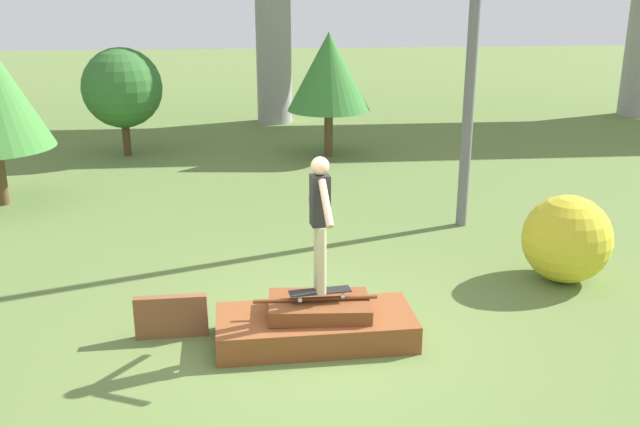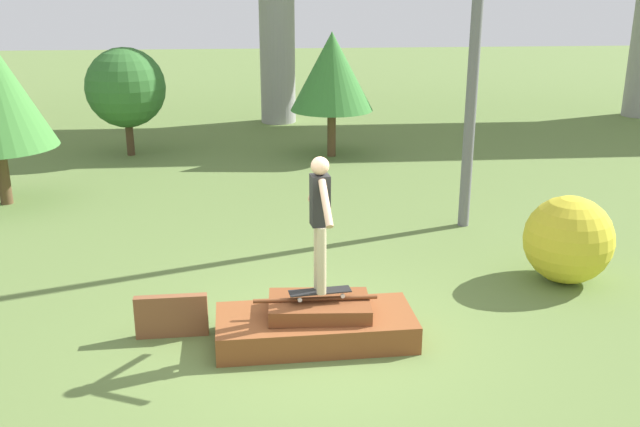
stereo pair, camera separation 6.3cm
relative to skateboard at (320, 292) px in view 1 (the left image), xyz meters
The scene contains 8 objects.
ground_plane 0.68m from the skateboard, behind, with size 80.00×80.00×0.00m, color olive.
scrap_pile 0.46m from the skateboard, 168.10° to the left, with size 2.53×1.15×0.61m.
scrap_plank_loose 1.95m from the skateboard, behind, with size 0.92×0.15×0.56m.
skateboard is the anchor object (origin of this frame).
skater 1.01m from the skateboard, behind, with size 0.24×1.15×1.71m.
tree_behind_right 10.08m from the skateboard, 83.30° to the left, with size 2.10×2.10×3.15m.
tree_mid_back 11.25m from the skateboard, 111.20° to the left, with size 2.02×2.02×2.77m.
bush_yellow_flowering 4.18m from the skateboard, 21.95° to the left, with size 1.33×1.33×1.33m.
Camera 1 is at (-0.71, -8.09, 4.39)m, focal length 40.00 mm.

